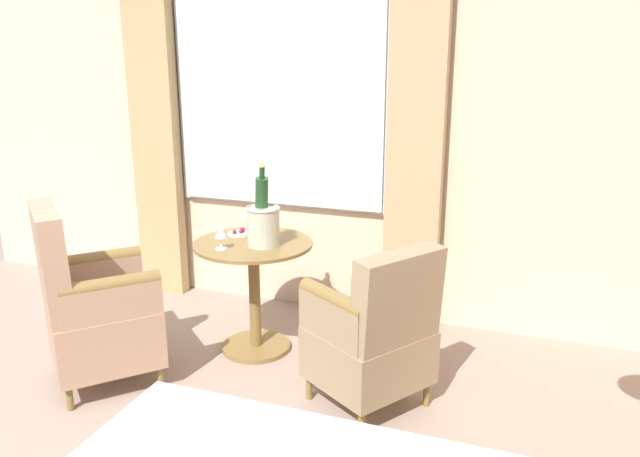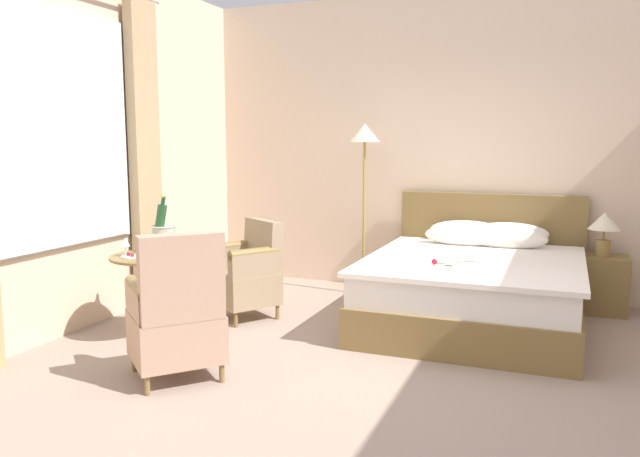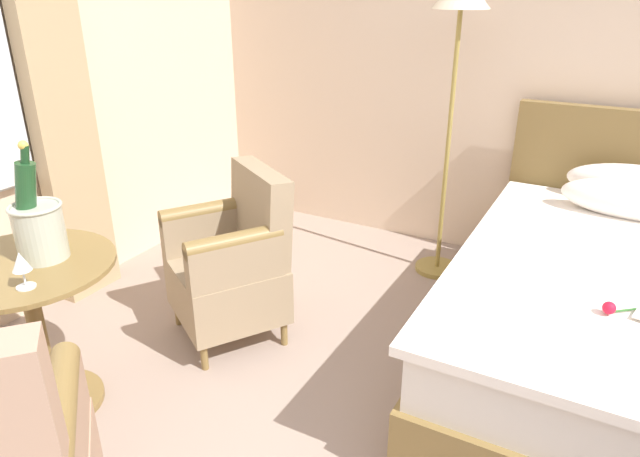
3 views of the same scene
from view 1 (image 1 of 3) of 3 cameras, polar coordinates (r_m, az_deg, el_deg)
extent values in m
cube|color=beige|center=(4.43, -3.32, 12.86)|extent=(0.12, 5.45, 3.15)
cube|color=white|center=(4.36, -3.78, 14.55)|extent=(0.02, 1.58, 1.93)
cube|color=white|center=(4.33, -3.94, 14.54)|extent=(0.02, 1.50, 1.89)
cube|color=tan|center=(4.00, 8.84, 10.60)|extent=(0.10, 0.36, 2.90)
cube|color=tan|center=(4.77, -15.04, 11.08)|extent=(0.10, 0.36, 2.90)
cylinder|color=brown|center=(4.02, -5.85, -10.67)|extent=(0.43, 0.43, 0.03)
cylinder|color=brown|center=(3.89, -5.99, -6.36)|extent=(0.07, 0.07, 0.68)
cylinder|color=brown|center=(3.77, -6.14, -1.42)|extent=(0.72, 0.72, 0.02)
cylinder|color=#B0B6A2|center=(3.67, -5.21, 0.14)|extent=(0.19, 0.19, 0.23)
torus|color=#B0B6A2|center=(3.64, -5.26, 1.85)|extent=(0.20, 0.20, 0.02)
cylinder|color=white|center=(3.65, -5.25, 1.54)|extent=(0.17, 0.17, 0.03)
cylinder|color=#1E4723|center=(3.66, -5.36, 2.53)|extent=(0.11, 0.10, 0.30)
cylinder|color=#193D1E|center=(3.59, -5.32, 5.12)|extent=(0.04, 0.04, 0.08)
sphere|color=gold|center=(3.59, -5.34, 5.66)|extent=(0.04, 0.04, 0.04)
cylinder|color=white|center=(3.98, -6.64, -0.30)|extent=(0.07, 0.07, 0.01)
cylinder|color=white|center=(3.97, -6.66, 0.27)|extent=(0.01, 0.01, 0.08)
cone|color=white|center=(3.95, -6.70, 1.30)|extent=(0.07, 0.07, 0.07)
cylinder|color=white|center=(3.66, -9.00, -1.83)|extent=(0.07, 0.07, 0.01)
cylinder|color=white|center=(3.65, -9.03, -1.30)|extent=(0.01, 0.01, 0.06)
cone|color=white|center=(3.63, -9.07, -0.26)|extent=(0.07, 0.07, 0.07)
cylinder|color=white|center=(3.93, -7.42, -0.47)|extent=(0.14, 0.14, 0.01)
sphere|color=maroon|center=(3.95, -7.15, -0.13)|extent=(0.03, 0.03, 0.03)
sphere|color=maroon|center=(3.91, -7.83, -0.32)|extent=(0.03, 0.03, 0.03)
sphere|color=maroon|center=(3.92, -7.26, -0.26)|extent=(0.02, 0.02, 0.02)
cylinder|color=brown|center=(3.71, 4.80, -12.09)|extent=(0.04, 0.04, 0.14)
cylinder|color=brown|center=(3.46, -0.99, -14.28)|extent=(0.04, 0.04, 0.14)
cylinder|color=brown|center=(3.45, 9.72, -14.63)|extent=(0.04, 0.04, 0.14)
cylinder|color=brown|center=(3.18, 3.82, -17.35)|extent=(0.04, 0.04, 0.14)
cube|color=#967F61|center=(3.34, 4.43, -11.39)|extent=(0.72, 0.72, 0.28)
cube|color=#967F61|center=(3.05, 7.15, -6.43)|extent=(0.51, 0.40, 0.48)
cube|color=#967F61|center=(3.38, 7.07, -6.43)|extent=(0.33, 0.44, 0.21)
cylinder|color=brown|center=(3.34, 7.13, -4.73)|extent=(0.33, 0.44, 0.09)
cube|color=#967F61|center=(3.12, 1.26, -8.32)|extent=(0.33, 0.44, 0.21)
cylinder|color=brown|center=(3.07, 1.27, -6.49)|extent=(0.33, 0.44, 0.09)
cylinder|color=brown|center=(3.67, -14.37, -13.01)|extent=(0.04, 0.04, 0.13)
cylinder|color=brown|center=(4.10, -16.09, -9.90)|extent=(0.04, 0.04, 0.13)
cylinder|color=brown|center=(3.61, -21.91, -14.22)|extent=(0.04, 0.04, 0.13)
cylinder|color=brown|center=(4.05, -22.76, -10.91)|extent=(0.04, 0.04, 0.13)
cube|color=tan|center=(3.75, -19.10, -8.85)|extent=(0.80, 0.80, 0.32)
cube|color=tan|center=(3.57, -23.34, -2.80)|extent=(0.47, 0.50, 0.58)
cube|color=tan|center=(3.44, -18.50, -6.45)|extent=(0.44, 0.41, 0.19)
cylinder|color=brown|center=(3.40, -18.64, -4.96)|extent=(0.44, 0.41, 0.09)
cube|color=tan|center=(3.88, -19.74, -4.00)|extent=(0.44, 0.41, 0.19)
cylinder|color=brown|center=(3.85, -19.87, -2.67)|extent=(0.44, 0.41, 0.09)
camera|label=2|loc=(5.72, -68.74, 3.96)|focal=35.00mm
camera|label=3|loc=(3.06, -47.76, 9.57)|focal=32.00mm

